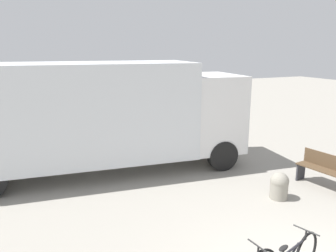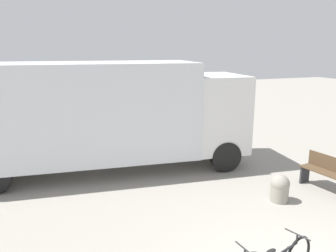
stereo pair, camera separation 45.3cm
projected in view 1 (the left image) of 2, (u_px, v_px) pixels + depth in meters
delivery_truck at (92, 113)px, 9.55m from camera, size 9.19×3.26×3.27m
park_bench at (326, 170)px, 8.73m from camera, size 0.61×1.53×0.92m
bollard_near_bench at (279, 185)px, 8.13m from camera, size 0.46×0.46×0.68m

